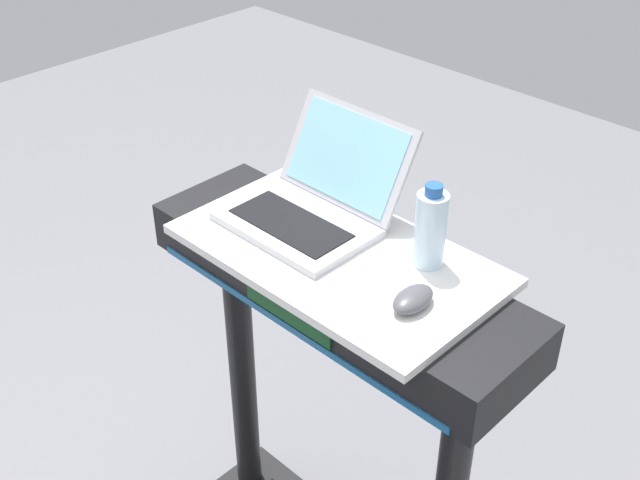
{
  "coord_description": "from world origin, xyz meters",
  "views": [
    {
      "loc": [
        0.93,
        -0.31,
        2.07
      ],
      "look_at": [
        0.0,
        0.65,
        1.18
      ],
      "focal_mm": 45.45,
      "sensor_mm": 36.0,
      "label": 1
    }
  ],
  "objects": [
    {
      "name": "desk_board",
      "position": [
        0.0,
        0.7,
        1.12
      ],
      "size": [
        0.67,
        0.38,
        0.02
      ],
      "primitive_type": "cube",
      "color": "white",
      "rests_on": "treadmill_base"
    },
    {
      "name": "laptop",
      "position": [
        -0.12,
        0.75,
        1.17
      ],
      "size": [
        0.32,
        0.32,
        0.21
      ],
      "rotation": [
        0.0,
        0.0,
        0.07
      ],
      "color": "#B7B7BC",
      "rests_on": "desk_board"
    },
    {
      "name": "computer_mouse",
      "position": [
        0.23,
        0.66,
        1.14
      ],
      "size": [
        0.07,
        0.1,
        0.03
      ],
      "primitive_type": "ellipsoid",
      "rotation": [
        0.0,
        0.0,
        0.06
      ],
      "color": "#4C4C51",
      "rests_on": "desk_board"
    },
    {
      "name": "water_bottle",
      "position": [
        0.16,
        0.8,
        1.21
      ],
      "size": [
        0.06,
        0.06,
        0.18
      ],
      "color": "silver",
      "rests_on": "desk_board"
    }
  ]
}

